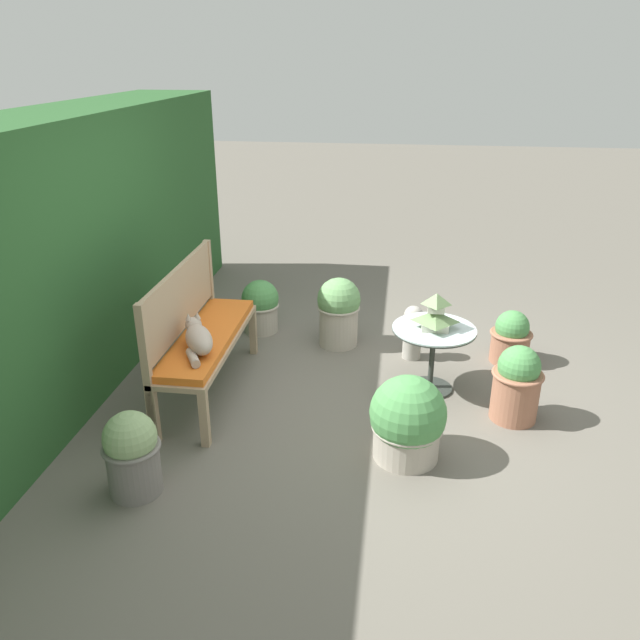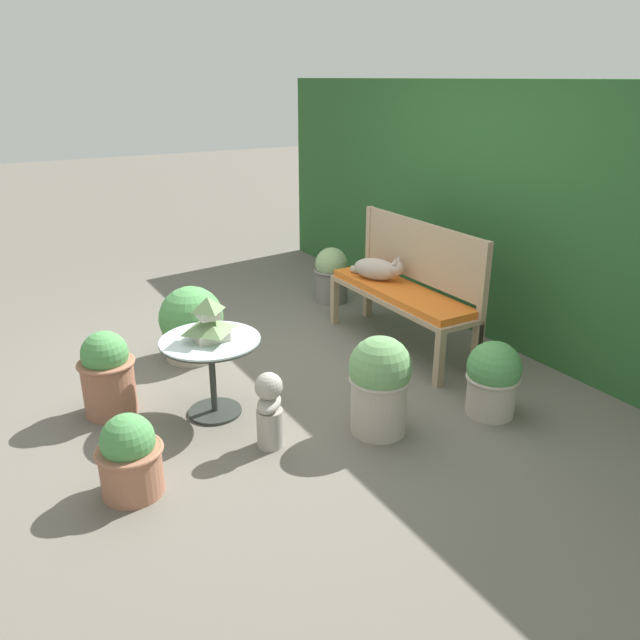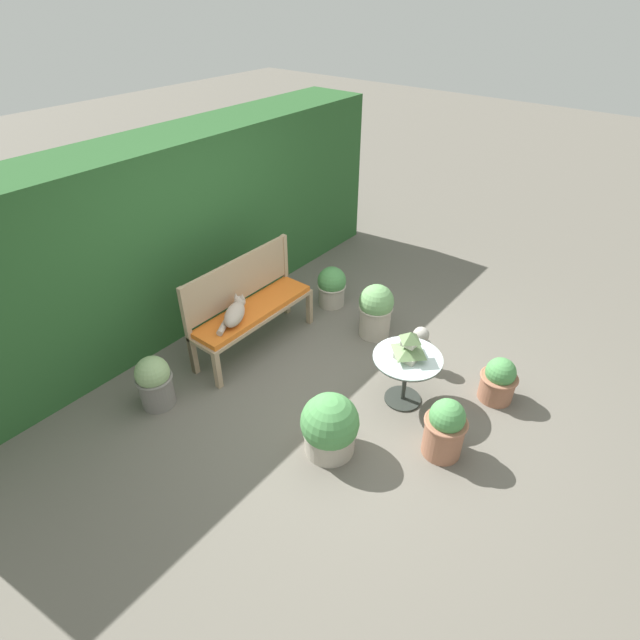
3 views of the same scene
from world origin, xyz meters
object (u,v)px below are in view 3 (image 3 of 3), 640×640
Objects in this scene: cat at (235,313)px; potted_plant_hedge_corner at (330,427)px; garden_bench at (254,313)px; potted_plant_table_far at (154,381)px; pagoda_birdhouse at (409,347)px; potted_plant_bench_right at (332,286)px; potted_plant_path_edge at (499,380)px; potted_plant_bench_left at (445,428)px; potted_plant_table_near at (376,310)px; garden_bust at (419,346)px; patio_table at (407,366)px.

potted_plant_hedge_corner is (-0.39, -1.56, -0.34)m from cat.
potted_plant_table_far is (-1.28, 0.11, -0.16)m from garden_bench.
pagoda_birdhouse is (0.58, -1.75, 0.06)m from cat.
pagoda_birdhouse is 0.52× the size of potted_plant_table_far.
pagoda_birdhouse reaches higher than potted_plant_bench_right.
potted_plant_table_far is (-2.17, 2.60, 0.06)m from potted_plant_path_edge.
potted_plant_bench_right is 0.88× the size of potted_plant_bench_left.
garden_bust is at bearing -105.68° from potted_plant_table_near.
patio_table is 1.90m from potted_plant_bench_right.
potted_plant_bench_right reaches higher than garden_bust.
garden_bench is 1.73m from potted_plant_hedge_corner.
cat reaches higher than potted_plant_table_near.
potted_plant_bench_left reaches higher than garden_bench.
pagoda_birdhouse reaches higher than potted_plant_path_edge.
cat is 1.58m from potted_plant_bench_right.
potted_plant_hedge_corner is 0.91× the size of potted_plant_table_near.
pagoda_birdhouse is at bearing -50.40° from potted_plant_table_far.
patio_table is 2.45m from potted_plant_table_far.
potted_plant_bench_right is at bearing -33.28° from cat.
patio_table is at bearing 130.18° from potted_plant_path_edge.
potted_plant_path_edge is at bearing -46.41° from garden_bust.
potted_plant_table_far is at bearing 129.76° from potted_plant_path_edge.
cat is 1.05m from potted_plant_table_far.
potted_plant_bench_right is 0.93× the size of potted_plant_table_far.
cat reaches higher than garden_bench.
potted_plant_path_edge is (0.97, -0.10, -0.06)m from potted_plant_bench_left.
potted_plant_path_edge is 0.85× the size of potted_plant_table_far.
potted_plant_table_near is at bearing 48.00° from patio_table.
cat is at bearing 166.21° from garden_bust.
potted_plant_table_near is (0.19, 0.69, 0.08)m from garden_bust.
pagoda_birdhouse reaches higher than patio_table.
cat is 0.79× the size of patio_table.
potted_plant_path_edge is at bearing -98.55° from potted_plant_bench_right.
garden_bust is 0.76× the size of potted_plant_table_near.
garden_bench is 3.19× the size of potted_plant_path_edge.
potted_plant_table_far reaches higher than garden_bench.
cat is at bearing 115.56° from potted_plant_path_edge.
potted_plant_bench_right is at bearing 59.61° from patio_table.
potted_plant_bench_left is 1.24× the size of potted_plant_path_edge.
garden_bust is (0.56, 0.15, -0.17)m from patio_table.
potted_plant_table_far is at bearing 175.23° from garden_bench.
potted_plant_hedge_corner reaches higher than potted_plant_bench_right.
patio_table is 1.13m from potted_plant_table_near.
pagoda_birdhouse is 0.45× the size of potted_plant_table_near.
pagoda_birdhouse reaches higher than garden_bust.
potted_plant_table_far is (-1.56, 1.89, -0.39)m from pagoda_birdhouse.
potted_plant_table_near is at bearing 84.47° from potted_plant_path_edge.
potted_plant_hedge_corner is at bearing 126.61° from potted_plant_bench_left.
potted_plant_bench_right is (1.92, 1.44, -0.02)m from potted_plant_hedge_corner.
cat is 1.09× the size of potted_plant_path_edge.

